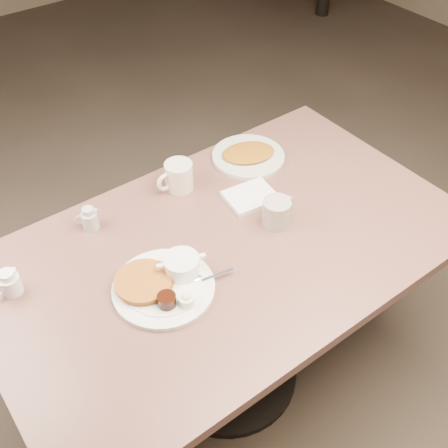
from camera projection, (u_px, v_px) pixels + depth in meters
room at (229, 46)px, 1.24m from camera, size 7.04×8.04×2.84m
diner_table at (228, 279)px, 1.80m from camera, size 1.50×0.90×0.75m
main_plate at (164, 282)px, 1.54m from camera, size 0.39×0.37×0.07m
coffee_mug_near at (277, 212)px, 1.72m from camera, size 0.14×0.10×0.09m
napkin at (250, 197)px, 1.83m from camera, size 0.18×0.15×0.02m
coffee_mug_far at (178, 176)px, 1.85m from camera, size 0.14×0.10×0.10m
creamer_left at (9, 283)px, 1.52m from camera, size 0.09×0.07×0.08m
creamer_right at (90, 219)px, 1.71m from camera, size 0.07×0.06×0.08m
hash_plate at (248, 155)px, 2.00m from camera, size 0.35×0.35×0.04m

